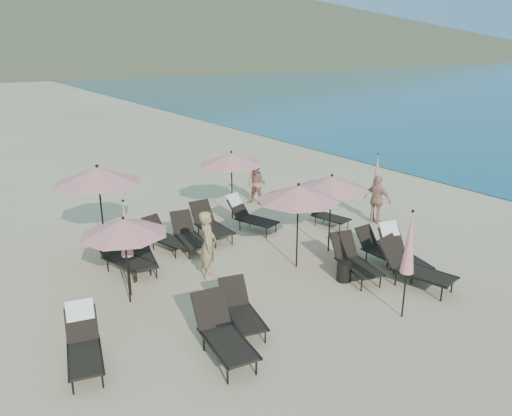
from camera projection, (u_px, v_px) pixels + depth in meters
ground at (340, 291)px, 11.73m from camera, size 800.00×800.00×0.00m
volcanic_headland at (64, 3)px, 279.30m from camera, size 690.00×690.00×55.00m
lounger_0 at (83, 341)px, 8.94m from camera, size 0.91×1.66×0.98m
lounger_1 at (223, 332)px, 9.21m from camera, size 0.87×1.82×1.01m
lounger_2 at (241, 309)px, 10.12m from camera, size 0.89×1.60×0.87m
lounger_3 at (354, 260)px, 12.35m from camera, size 0.98×1.75×0.95m
lounger_4 at (401, 250)px, 12.80m from camera, size 1.00×1.78×1.05m
lounger_5 at (380, 248)px, 13.13m from camera, size 0.61×1.51×0.86m
lounger_6 at (122, 255)px, 12.62m from camera, size 1.13×1.76×0.95m
lounger_7 at (141, 253)px, 12.79m from camera, size 0.92×1.66×0.90m
lounger_8 at (188, 234)px, 14.04m from camera, size 0.81×1.68×0.93m
lounger_9 at (210, 223)px, 14.77m from camera, size 0.68×1.72×0.99m
lounger_10 at (249, 214)px, 15.46m from camera, size 1.12×1.77×1.04m
lounger_11 at (326, 214)px, 15.80m from camera, size 0.90×1.57×0.85m
lounger_12 at (165, 236)px, 13.98m from camera, size 0.95×1.60×0.87m
lounger_13 at (413, 266)px, 11.87m from camera, size 1.08×1.94×1.05m
umbrella_open_0 at (124, 227)px, 10.66m from camera, size 1.91×1.91×2.05m
umbrella_open_1 at (298, 193)px, 12.36m from camera, size 2.11×2.11×2.27m
umbrella_open_2 at (332, 183)px, 13.37m from camera, size 2.07×2.07×2.23m
umbrella_open_3 at (98, 175)px, 13.12m from camera, size 2.35×2.35×2.53m
umbrella_open_4 at (231, 159)px, 15.89m from camera, size 2.13×2.13×2.30m
umbrella_closed_0 at (409, 244)px, 10.11m from camera, size 0.28×0.28×2.41m
umbrella_closed_1 at (377, 174)px, 15.87m from camera, size 0.27×0.27×2.27m
umbrella_closed_2 at (125, 230)px, 11.04m from camera, size 0.27×0.27×2.32m
side_table_0 at (221, 330)px, 9.76m from camera, size 0.43×0.43×0.43m
side_table_1 at (344, 272)px, 12.17m from camera, size 0.36×0.36×0.48m
beachgoer_a at (208, 245)px, 12.21m from camera, size 0.70×0.75×1.71m
beachgoer_b at (256, 184)px, 17.77m from camera, size 0.87×0.93×1.53m
beachgoer_c at (377, 200)px, 15.91m from camera, size 0.61×0.99×1.57m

